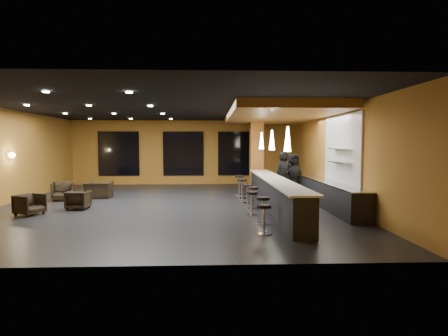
{
  "coord_description": "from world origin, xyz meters",
  "views": [
    {
      "loc": [
        1.49,
        -12.73,
        2.2
      ],
      "look_at": [
        2.0,
        0.5,
        1.3
      ],
      "focal_mm": 28.0,
      "sensor_mm": 36.0,
      "label": 1
    }
  ],
  "objects_px": {
    "pendant_2": "(262,141)",
    "staff_c": "(293,175)",
    "bar_stool_6": "(239,182)",
    "staff_a": "(284,175)",
    "bar_stool_3": "(253,195)",
    "armchair_c": "(63,191)",
    "bar_stool_0": "(264,215)",
    "bar_stool_5": "(242,186)",
    "bar_stool_4": "(247,191)",
    "staff_b": "(285,176)",
    "pendant_1": "(272,140)",
    "bar_stool_2": "(252,200)",
    "armchair_a": "(30,205)",
    "bar_stool_1": "(263,207)",
    "armchair_b": "(78,200)",
    "armchair_d": "(99,190)",
    "prep_counter": "(327,194)",
    "pendant_0": "(288,139)",
    "bar_counter": "(274,194)",
    "column": "(257,154)"
  },
  "relations": [
    {
      "from": "pendant_2",
      "to": "staff_c",
      "type": "relative_size",
      "value": 0.39
    },
    {
      "from": "bar_stool_6",
      "to": "staff_a",
      "type": "bearing_deg",
      "value": -30.99
    },
    {
      "from": "staff_c",
      "to": "bar_stool_3",
      "type": "bearing_deg",
      "value": -139.04
    },
    {
      "from": "armchair_c",
      "to": "bar_stool_0",
      "type": "distance_m",
      "value": 8.99
    },
    {
      "from": "bar_stool_5",
      "to": "bar_stool_6",
      "type": "xyz_separation_m",
      "value": [
        -0.02,
        1.12,
        0.03
      ]
    },
    {
      "from": "bar_stool_6",
      "to": "bar_stool_4",
      "type": "bearing_deg",
      "value": -87.25
    },
    {
      "from": "staff_a",
      "to": "armchair_c",
      "type": "relative_size",
      "value": 2.37
    },
    {
      "from": "staff_b",
      "to": "staff_a",
      "type": "bearing_deg",
      "value": -121.88
    },
    {
      "from": "pendant_1",
      "to": "staff_c",
      "type": "xyz_separation_m",
      "value": [
        1.33,
        2.37,
        -1.44
      ]
    },
    {
      "from": "pendant_1",
      "to": "bar_stool_2",
      "type": "bearing_deg",
      "value": -119.24
    },
    {
      "from": "staff_a",
      "to": "staff_b",
      "type": "distance_m",
      "value": 0.85
    },
    {
      "from": "pendant_2",
      "to": "bar_stool_5",
      "type": "xyz_separation_m",
      "value": [
        -0.89,
        -0.81,
        -1.84
      ]
    },
    {
      "from": "armchair_a",
      "to": "bar_stool_1",
      "type": "distance_m",
      "value": 7.24
    },
    {
      "from": "pendant_2",
      "to": "armchair_b",
      "type": "xyz_separation_m",
      "value": [
        -6.65,
        -2.81,
        -2.03
      ]
    },
    {
      "from": "staff_c",
      "to": "bar_stool_6",
      "type": "height_order",
      "value": "staff_c"
    },
    {
      "from": "staff_c",
      "to": "bar_stool_5",
      "type": "relative_size",
      "value": 2.26
    },
    {
      "from": "bar_stool_0",
      "to": "bar_stool_4",
      "type": "height_order",
      "value": "bar_stool_0"
    },
    {
      "from": "staff_b",
      "to": "armchair_a",
      "type": "distance_m",
      "value": 9.64
    },
    {
      "from": "staff_a",
      "to": "bar_stool_6",
      "type": "relative_size",
      "value": 2.22
    },
    {
      "from": "staff_c",
      "to": "bar_stool_0",
      "type": "distance_m",
      "value": 6.62
    },
    {
      "from": "staff_b",
      "to": "bar_stool_4",
      "type": "bearing_deg",
      "value": -149.44
    },
    {
      "from": "staff_b",
      "to": "armchair_d",
      "type": "bearing_deg",
      "value": 165.18
    },
    {
      "from": "staff_b",
      "to": "staff_c",
      "type": "relative_size",
      "value": 0.95
    },
    {
      "from": "armchair_c",
      "to": "armchair_d",
      "type": "bearing_deg",
      "value": 6.99
    },
    {
      "from": "armchair_d",
      "to": "prep_counter",
      "type": "bearing_deg",
      "value": 164.08
    },
    {
      "from": "armchair_a",
      "to": "bar_stool_6",
      "type": "relative_size",
      "value": 0.84
    },
    {
      "from": "staff_b",
      "to": "bar_stool_6",
      "type": "distance_m",
      "value": 1.97
    },
    {
      "from": "armchair_b",
      "to": "armchair_c",
      "type": "height_order",
      "value": "armchair_c"
    },
    {
      "from": "staff_b",
      "to": "bar_stool_3",
      "type": "xyz_separation_m",
      "value": [
        -1.74,
        -3.13,
        -0.38
      ]
    },
    {
      "from": "staff_c",
      "to": "pendant_0",
      "type": "bearing_deg",
      "value": -119.04
    },
    {
      "from": "armchair_a",
      "to": "bar_stool_2",
      "type": "xyz_separation_m",
      "value": [
        6.92,
        -0.33,
        0.15
      ]
    },
    {
      "from": "armchair_c",
      "to": "armchair_d",
      "type": "height_order",
      "value": "armchair_c"
    },
    {
      "from": "armchair_c",
      "to": "bar_counter",
      "type": "bearing_deg",
      "value": -33.22
    },
    {
      "from": "pendant_0",
      "to": "armchair_d",
      "type": "xyz_separation_m",
      "value": [
        -6.75,
        4.7,
        -2.02
      ]
    },
    {
      "from": "pendant_2",
      "to": "armchair_a",
      "type": "distance_m",
      "value": 8.88
    },
    {
      "from": "pendant_1",
      "to": "bar_stool_1",
      "type": "distance_m",
      "value": 3.42
    },
    {
      "from": "column",
      "to": "bar_stool_6",
      "type": "bearing_deg",
      "value": -125.2
    },
    {
      "from": "armchair_b",
      "to": "bar_stool_6",
      "type": "height_order",
      "value": "bar_stool_6"
    },
    {
      "from": "armchair_b",
      "to": "armchair_d",
      "type": "bearing_deg",
      "value": -86.07
    },
    {
      "from": "pendant_0",
      "to": "staff_c",
      "type": "bearing_deg",
      "value": 74.66
    },
    {
      "from": "pendant_2",
      "to": "bar_stool_4",
      "type": "relative_size",
      "value": 0.98
    },
    {
      "from": "pendant_2",
      "to": "staff_c",
      "type": "height_order",
      "value": "pendant_2"
    },
    {
      "from": "bar_counter",
      "to": "bar_stool_1",
      "type": "xyz_separation_m",
      "value": [
        -0.72,
        -2.28,
        -0.02
      ]
    },
    {
      "from": "bar_stool_1",
      "to": "bar_stool_3",
      "type": "bearing_deg",
      "value": 90.0
    },
    {
      "from": "pendant_1",
      "to": "staff_c",
      "type": "height_order",
      "value": "pendant_1"
    },
    {
      "from": "armchair_c",
      "to": "bar_stool_3",
      "type": "distance_m",
      "value": 7.57
    },
    {
      "from": "pendant_0",
      "to": "bar_stool_0",
      "type": "bearing_deg",
      "value": -122.29
    },
    {
      "from": "prep_counter",
      "to": "pendant_2",
      "type": "relative_size",
      "value": 8.57
    },
    {
      "from": "column",
      "to": "armchair_a",
      "type": "height_order",
      "value": "column"
    },
    {
      "from": "pendant_0",
      "to": "pendant_1",
      "type": "height_order",
      "value": "same"
    }
  ]
}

